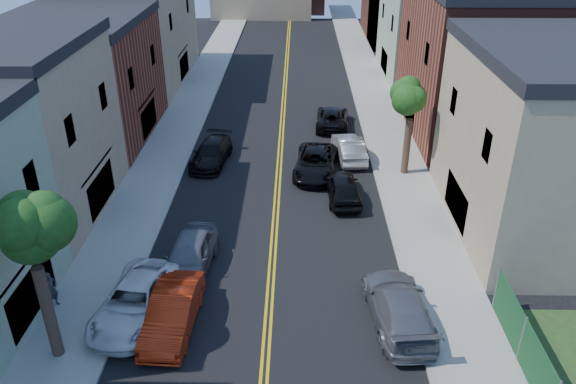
{
  "coord_description": "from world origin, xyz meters",
  "views": [
    {
      "loc": [
        1.13,
        -1.83,
        15.64
      ],
      "look_at": [
        0.7,
        23.75,
        2.0
      ],
      "focal_mm": 34.96,
      "sensor_mm": 36.0,
      "label": 1
    }
  ],
  "objects_px": {
    "black_car_left": "(211,153)",
    "grey_car_right": "(399,306)",
    "black_car_right": "(343,188)",
    "grey_car_left": "(190,255)",
    "black_suv_lane": "(315,163)",
    "red_sedan": "(173,312)",
    "white_pickup": "(135,301)",
    "dark_car_right_far": "(332,118)",
    "pedestrian_left": "(51,290)",
    "silver_car_right": "(349,148)"
  },
  "relations": [
    {
      "from": "black_car_left",
      "to": "grey_car_right",
      "type": "xyz_separation_m",
      "value": [
        9.77,
        -15.32,
        0.08
      ]
    },
    {
      "from": "black_car_left",
      "to": "black_car_right",
      "type": "relative_size",
      "value": 1.1
    },
    {
      "from": "grey_car_left",
      "to": "black_suv_lane",
      "type": "height_order",
      "value": "grey_car_left"
    },
    {
      "from": "red_sedan",
      "to": "white_pickup",
      "type": "bearing_deg",
      "value": 160.59
    },
    {
      "from": "grey_car_left",
      "to": "dark_car_right_far",
      "type": "bearing_deg",
      "value": 72.21
    },
    {
      "from": "red_sedan",
      "to": "black_car_left",
      "type": "bearing_deg",
      "value": 95.14
    },
    {
      "from": "grey_car_left",
      "to": "black_car_left",
      "type": "distance_m",
      "value": 11.88
    },
    {
      "from": "black_car_right",
      "to": "pedestrian_left",
      "type": "xyz_separation_m",
      "value": [
        -12.9,
        -9.89,
        0.23
      ]
    },
    {
      "from": "red_sedan",
      "to": "dark_car_right_far",
      "type": "xyz_separation_m",
      "value": [
        7.6,
        22.51,
        -0.1
      ]
    },
    {
      "from": "red_sedan",
      "to": "black_car_left",
      "type": "distance_m",
      "value": 15.81
    },
    {
      "from": "red_sedan",
      "to": "black_car_right",
      "type": "xyz_separation_m",
      "value": [
        7.6,
        10.97,
        -0.03
      ]
    },
    {
      "from": "red_sedan",
      "to": "white_pickup",
      "type": "height_order",
      "value": "red_sedan"
    },
    {
      "from": "white_pickup",
      "to": "dark_car_right_far",
      "type": "bearing_deg",
      "value": 74.57
    },
    {
      "from": "white_pickup",
      "to": "pedestrian_left",
      "type": "distance_m",
      "value": 3.63
    },
    {
      "from": "grey_car_right",
      "to": "grey_car_left",
      "type": "bearing_deg",
      "value": -25.49
    },
    {
      "from": "grey_car_right",
      "to": "pedestrian_left",
      "type": "xyz_separation_m",
      "value": [
        -14.43,
        0.59,
        0.19
      ]
    },
    {
      "from": "white_pickup",
      "to": "silver_car_right",
      "type": "height_order",
      "value": "silver_car_right"
    },
    {
      "from": "grey_car_right",
      "to": "pedestrian_left",
      "type": "distance_m",
      "value": 14.44
    },
    {
      "from": "grey_car_right",
      "to": "dark_car_right_far",
      "type": "relative_size",
      "value": 1.1
    },
    {
      "from": "silver_car_right",
      "to": "grey_car_right",
      "type": "bearing_deg",
      "value": 86.08
    },
    {
      "from": "grey_car_right",
      "to": "black_car_left",
      "type": "bearing_deg",
      "value": -62.26
    },
    {
      "from": "pedestrian_left",
      "to": "grey_car_left",
      "type": "bearing_deg",
      "value": -38.32
    },
    {
      "from": "black_car_left",
      "to": "black_suv_lane",
      "type": "bearing_deg",
      "value": -4.94
    },
    {
      "from": "grey_car_left",
      "to": "black_car_right",
      "type": "relative_size",
      "value": 1.1
    },
    {
      "from": "grey_car_right",
      "to": "black_car_right",
      "type": "relative_size",
      "value": 1.23
    },
    {
      "from": "red_sedan",
      "to": "grey_car_right",
      "type": "distance_m",
      "value": 9.14
    },
    {
      "from": "white_pickup",
      "to": "black_car_right",
      "type": "height_order",
      "value": "black_car_right"
    },
    {
      "from": "dark_car_right_far",
      "to": "black_suv_lane",
      "type": "relative_size",
      "value": 0.93
    },
    {
      "from": "dark_car_right_far",
      "to": "black_car_right",
      "type": "bearing_deg",
      "value": 93.96
    },
    {
      "from": "black_car_left",
      "to": "grey_car_right",
      "type": "height_order",
      "value": "grey_car_right"
    },
    {
      "from": "red_sedan",
      "to": "black_car_right",
      "type": "bearing_deg",
      "value": 58.11
    },
    {
      "from": "white_pickup",
      "to": "black_car_left",
      "type": "height_order",
      "value": "white_pickup"
    },
    {
      "from": "red_sedan",
      "to": "pedestrian_left",
      "type": "relative_size",
      "value": 2.86
    },
    {
      "from": "red_sedan",
      "to": "grey_car_left",
      "type": "relative_size",
      "value": 0.98
    },
    {
      "from": "grey_car_left",
      "to": "grey_car_right",
      "type": "relative_size",
      "value": 0.89
    },
    {
      "from": "silver_car_right",
      "to": "pedestrian_left",
      "type": "relative_size",
      "value": 2.79
    },
    {
      "from": "red_sedan",
      "to": "silver_car_right",
      "type": "distance_m",
      "value": 18.65
    },
    {
      "from": "silver_car_right",
      "to": "pedestrian_left",
      "type": "bearing_deg",
      "value": 42.15
    },
    {
      "from": "red_sedan",
      "to": "dark_car_right_far",
      "type": "distance_m",
      "value": 23.76
    },
    {
      "from": "grey_car_right",
      "to": "black_car_right",
      "type": "distance_m",
      "value": 10.6
    },
    {
      "from": "white_pickup",
      "to": "dark_car_right_far",
      "type": "distance_m",
      "value": 23.72
    },
    {
      "from": "black_car_right",
      "to": "silver_car_right",
      "type": "height_order",
      "value": "silver_car_right"
    },
    {
      "from": "white_pickup",
      "to": "black_suv_lane",
      "type": "height_order",
      "value": "white_pickup"
    },
    {
      "from": "grey_car_left",
      "to": "silver_car_right",
      "type": "relative_size",
      "value": 1.05
    },
    {
      "from": "black_suv_lane",
      "to": "black_car_right",
      "type": "bearing_deg",
      "value": -60.21
    },
    {
      "from": "black_car_right",
      "to": "black_suv_lane",
      "type": "xyz_separation_m",
      "value": [
        -1.48,
        3.38,
        -0.02
      ]
    },
    {
      "from": "dark_car_right_far",
      "to": "grey_car_right",
      "type": "bearing_deg",
      "value": 97.94
    },
    {
      "from": "black_car_right",
      "to": "silver_car_right",
      "type": "xyz_separation_m",
      "value": [
        0.79,
        5.68,
        0.01
      ]
    },
    {
      "from": "black_car_left",
      "to": "black_suv_lane",
      "type": "distance_m",
      "value": 6.91
    },
    {
      "from": "black_car_right",
      "to": "dark_car_right_far",
      "type": "xyz_separation_m",
      "value": [
        0.0,
        11.54,
        -0.07
      ]
    }
  ]
}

